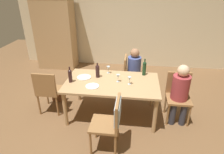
% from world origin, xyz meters
% --- Properties ---
extents(ground_plane, '(10.00, 10.00, 0.00)m').
position_xyz_m(ground_plane, '(0.00, 0.00, 0.00)').
color(ground_plane, brown).
extents(rear_room_partition, '(6.40, 0.12, 2.70)m').
position_xyz_m(rear_room_partition, '(0.00, 2.71, 1.35)').
color(rear_room_partition, beige).
rests_on(rear_room_partition, ground_plane).
extents(armoire_cabinet, '(1.18, 0.62, 2.18)m').
position_xyz_m(armoire_cabinet, '(-1.98, 2.26, 1.10)').
color(armoire_cabinet, tan).
rests_on(armoire_cabinet, ground_plane).
extents(dining_table, '(1.75, 1.02, 0.74)m').
position_xyz_m(dining_table, '(0.00, 0.00, 0.66)').
color(dining_table, tan).
rests_on(dining_table, ground_plane).
extents(chair_right_end, '(0.44, 0.44, 0.92)m').
position_xyz_m(chair_right_end, '(1.26, 0.09, 0.53)').
color(chair_right_end, olive).
rests_on(chair_right_end, ground_plane).
extents(chair_far_right, '(0.44, 0.44, 0.92)m').
position_xyz_m(chair_far_right, '(0.31, 0.89, 0.53)').
color(chair_far_right, olive).
rests_on(chair_far_right, ground_plane).
extents(chair_near, '(0.46, 0.44, 0.92)m').
position_xyz_m(chair_near, '(0.12, -0.89, 0.59)').
color(chair_near, olive).
rests_on(chair_near, ground_plane).
extents(chair_left_end, '(0.44, 0.44, 0.92)m').
position_xyz_m(chair_left_end, '(-1.26, -0.09, 0.53)').
color(chair_left_end, olive).
rests_on(chair_left_end, ground_plane).
extents(person_woman_host, '(0.31, 0.36, 1.15)m').
position_xyz_m(person_woman_host, '(1.26, -0.03, 0.66)').
color(person_woman_host, '#33333D').
rests_on(person_woman_host, ground_plane).
extents(person_man_bearded, '(0.35, 0.30, 1.12)m').
position_xyz_m(person_man_bearded, '(0.42, 0.89, 0.65)').
color(person_man_bearded, '#33333D').
rests_on(person_man_bearded, ground_plane).
extents(wine_bottle_tall_green, '(0.07, 0.07, 0.34)m').
position_xyz_m(wine_bottle_tall_green, '(0.60, 0.38, 0.90)').
color(wine_bottle_tall_green, '#19381E').
rests_on(wine_bottle_tall_green, dining_table).
extents(wine_bottle_dark_red, '(0.07, 0.07, 0.31)m').
position_xyz_m(wine_bottle_dark_red, '(-0.77, -0.11, 0.88)').
color(wine_bottle_dark_red, black).
rests_on(wine_bottle_dark_red, dining_table).
extents(wine_bottle_short_olive, '(0.08, 0.08, 0.30)m').
position_xyz_m(wine_bottle_short_olive, '(-0.30, 0.16, 0.88)').
color(wine_bottle_short_olive, black).
rests_on(wine_bottle_short_olive, dining_table).
extents(wine_glass_near_left, '(0.07, 0.07, 0.15)m').
position_xyz_m(wine_glass_near_left, '(-0.12, 0.38, 0.85)').
color(wine_glass_near_left, silver).
rests_on(wine_glass_near_left, dining_table).
extents(wine_glass_centre, '(0.07, 0.07, 0.15)m').
position_xyz_m(wine_glass_centre, '(0.11, 0.02, 0.85)').
color(wine_glass_centre, silver).
rests_on(wine_glass_centre, dining_table).
extents(wine_glass_near_right, '(0.07, 0.07, 0.15)m').
position_xyz_m(wine_glass_near_right, '(0.33, -0.05, 0.85)').
color(wine_glass_near_right, silver).
rests_on(wine_glass_near_right, dining_table).
extents(dinner_plate_host, '(0.28, 0.28, 0.01)m').
position_xyz_m(dinner_plate_host, '(-0.57, 0.11, 0.75)').
color(dinner_plate_host, silver).
rests_on(dinner_plate_host, dining_table).
extents(dinner_plate_guest_left, '(0.25, 0.25, 0.01)m').
position_xyz_m(dinner_plate_guest_left, '(-0.33, -0.23, 0.75)').
color(dinner_plate_guest_left, white).
rests_on(dinner_plate_guest_left, dining_table).
extents(handbag, '(0.29, 0.14, 0.22)m').
position_xyz_m(handbag, '(-1.26, 0.35, 0.11)').
color(handbag, brown).
rests_on(handbag, ground_plane).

